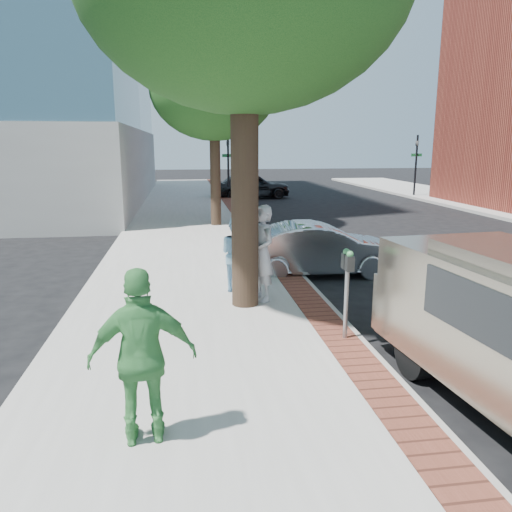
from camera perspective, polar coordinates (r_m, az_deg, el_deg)
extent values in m
plane|color=black|center=(8.30, 4.61, -10.31)|extent=(120.00, 120.00, 0.00)
cube|color=#9E9991|center=(15.76, -7.22, 0.98)|extent=(5.00, 60.00, 0.15)
cube|color=brown|center=(15.93, 0.71, 1.50)|extent=(0.60, 60.00, 0.01)
cube|color=gray|center=(16.01, 1.94, 1.26)|extent=(0.10, 60.00, 0.15)
cylinder|color=black|center=(29.59, -3.19, 10.03)|extent=(0.12, 0.12, 3.80)
imported|color=black|center=(29.56, -3.22, 12.16)|extent=(0.18, 0.15, 0.90)
cube|color=#1E7238|center=(29.57, -3.21, 11.39)|extent=(0.70, 0.03, 0.18)
cylinder|color=black|center=(32.73, 17.79, 9.71)|extent=(0.12, 0.12, 3.80)
imported|color=black|center=(32.71, 17.92, 11.63)|extent=(0.18, 0.15, 0.90)
cube|color=#1E7238|center=(32.71, 17.87, 10.93)|extent=(0.70, 0.03, 0.18)
cylinder|color=black|center=(9.45, -1.29, 7.29)|extent=(0.52, 0.52, 4.40)
cylinder|color=black|center=(19.52, -4.66, 9.20)|extent=(0.40, 0.40, 3.85)
ellipsoid|color=#113E16|center=(19.59, -4.84, 18.71)|extent=(4.80, 4.80, 3.94)
cylinder|color=gray|center=(8.15, 10.25, -5.48)|extent=(0.07, 0.07, 1.15)
cube|color=#2D3030|center=(7.88, 10.66, -0.87)|extent=(0.12, 0.14, 0.24)
cube|color=#2D3030|center=(8.05, 10.25, -0.57)|extent=(0.12, 0.14, 0.24)
sphere|color=#3F8C4C|center=(7.85, 10.70, 0.20)|extent=(0.11, 0.11, 0.11)
sphere|color=#3F8C4C|center=(8.01, 10.29, 0.47)|extent=(0.11, 0.11, 0.11)
imported|color=#B3B3B8|center=(9.91, 0.68, 0.30)|extent=(0.68, 0.82, 1.93)
imported|color=#9BD0EF|center=(10.56, -2.21, 0.21)|extent=(0.96, 1.00, 1.62)
imported|color=#439349|center=(5.35, -12.81, -11.21)|extent=(1.14, 0.54, 1.89)
imported|color=silver|center=(12.62, 7.28, 0.77)|extent=(4.04, 1.51, 1.32)
imported|color=black|center=(30.74, -0.54, 8.07)|extent=(4.77, 2.23, 1.58)
cube|color=gray|center=(8.28, 21.17, -5.28)|extent=(2.15, 1.19, 0.89)
cylinder|color=black|center=(7.47, 17.69, -10.60)|extent=(0.31, 0.73, 0.71)
cube|color=black|center=(5.86, 24.68, -6.23)|extent=(0.23, 2.22, 0.61)
cube|color=black|center=(8.58, 19.49, -1.98)|extent=(1.78, 0.18, 0.45)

